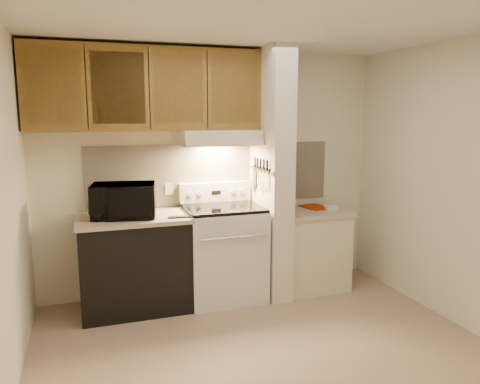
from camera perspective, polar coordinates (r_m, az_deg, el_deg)
name	(u,v)px	position (r m, az deg, el deg)	size (l,w,h in m)	color
floor	(265,350)	(3.93, 3.11, -18.70)	(3.60, 3.60, 0.00)	tan
ceiling	(269,22)	(3.52, 3.50, 20.00)	(3.60, 3.60, 0.00)	white
wall_back	(213,172)	(4.92, -3.26, 2.42)	(3.60, 0.02, 2.50)	silver
wall_left	(2,212)	(3.31, -27.06, -2.15)	(0.02, 3.00, 2.50)	silver
wall_right	(458,184)	(4.51, 25.04, 0.86)	(0.02, 3.00, 2.50)	silver
backsplash	(214,174)	(4.92, -3.22, 2.23)	(2.60, 0.02, 0.63)	beige
range_body	(223,254)	(4.77, -2.05, -7.54)	(0.76, 0.65, 0.92)	silver
oven_window	(233,259)	(4.46, -0.87, -8.19)	(0.50, 0.01, 0.30)	black
oven_handle	(234,238)	(4.37, -0.72, -5.58)	(0.02, 0.02, 0.65)	silver
cooktop	(223,208)	(4.65, -2.09, -1.94)	(0.74, 0.64, 0.03)	black
range_backguard	(215,192)	(4.90, -3.05, 0.01)	(0.76, 0.08, 0.20)	silver
range_display	(216,193)	(4.86, -2.92, -0.07)	(0.10, 0.01, 0.04)	black
range_knob_left_outer	(190,194)	(4.79, -6.13, -0.25)	(0.05, 0.05, 0.02)	silver
range_knob_left_inner	(199,194)	(4.81, -4.97, -0.19)	(0.05, 0.05, 0.02)	silver
range_knob_right_inner	(233,192)	(4.91, -0.88, 0.04)	(0.05, 0.05, 0.02)	silver
range_knob_right_outer	(242,191)	(4.94, 0.22, 0.10)	(0.05, 0.05, 0.02)	silver
dishwasher_front	(135,265)	(4.62, -12.72, -8.66)	(1.00, 0.63, 0.87)	black
left_countertop	(133,218)	(4.50, -12.93, -3.14)	(1.04, 0.67, 0.04)	#B8A993
spoon_rest	(179,217)	(4.36, -7.43, -3.03)	(0.20, 0.06, 0.01)	black
teal_jar	(93,209)	(4.68, -17.51, -1.97)	(0.09, 0.09, 0.10)	#1B5A57
outlet	(169,189)	(4.82, -8.67, 0.36)	(0.08, 0.01, 0.12)	beige
microwave	(124,201)	(4.44, -14.01, -1.02)	(0.57, 0.39, 0.31)	black
partition_pillar	(271,174)	(4.76, 3.80, 2.17)	(0.22, 0.70, 2.50)	beige
pillar_trim	(260,170)	(4.71, 2.50, 2.71)	(0.01, 0.70, 0.04)	brown
knife_strip	(262,168)	(4.66, 2.66, 2.88)	(0.02, 0.42, 0.04)	black
knife_blade_a	(267,181)	(4.52, 3.25, 1.39)	(0.01, 0.04, 0.16)	silver
knife_handle_a	(267,165)	(4.49, 3.33, 3.27)	(0.02, 0.02, 0.10)	black
knife_blade_b	(264,181)	(4.59, 2.89, 1.40)	(0.01, 0.04, 0.18)	silver
knife_handle_b	(264,164)	(4.57, 2.94, 3.38)	(0.02, 0.02, 0.10)	black
knife_blade_c	(261,180)	(4.67, 2.53, 1.41)	(0.01, 0.04, 0.20)	silver
knife_handle_c	(261,163)	(4.65, 2.52, 3.49)	(0.02, 0.02, 0.10)	black
knife_blade_d	(258,178)	(4.73, 2.22, 1.77)	(0.01, 0.04, 0.16)	silver
knife_handle_d	(258,163)	(4.73, 2.15, 3.60)	(0.02, 0.02, 0.10)	black
knife_blade_e	(255,177)	(4.83, 1.80, 1.80)	(0.01, 0.04, 0.18)	silver
knife_handle_e	(255,162)	(4.80, 1.85, 3.68)	(0.02, 0.02, 0.10)	black
oven_mitt	(253,178)	(4.88, 1.60, 1.71)	(0.03, 0.09, 0.21)	gray
right_cab_base	(310,250)	(5.13, 8.49, -7.04)	(0.70, 0.60, 0.81)	beige
right_countertop	(311,212)	(5.02, 8.61, -2.39)	(0.74, 0.64, 0.04)	#B8A993
red_folder	(315,207)	(5.15, 9.09, -1.82)	(0.23, 0.31, 0.01)	#A52403
white_box	(331,208)	(5.08, 11.08, -1.90)	(0.13, 0.09, 0.04)	white
range_hood	(219,137)	(4.68, -2.58, 6.66)	(0.78, 0.44, 0.15)	beige
hood_lip	(225,143)	(4.48, -1.82, 5.96)	(0.78, 0.04, 0.06)	beige
upper_cabinets	(147,89)	(4.58, -11.29, 12.18)	(2.18, 0.33, 0.77)	brown
cab_door_a	(53,87)	(4.39, -21.88, 11.82)	(0.46, 0.01, 0.63)	brown
cab_gap_a	(86,87)	(4.38, -18.25, 12.02)	(0.01, 0.01, 0.73)	black
cab_door_b	(118,88)	(4.39, -14.62, 12.18)	(0.46, 0.01, 0.63)	brown
cab_gap_b	(149,88)	(4.42, -11.01, 12.29)	(0.01, 0.01, 0.73)	black
cab_door_c	(179,89)	(4.47, -7.47, 12.35)	(0.46, 0.01, 0.63)	brown
cab_gap_c	(207,89)	(4.53, -4.01, 12.37)	(0.01, 0.01, 0.73)	black
cab_door_d	(235,90)	(4.61, -0.66, 12.35)	(0.46, 0.01, 0.63)	brown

